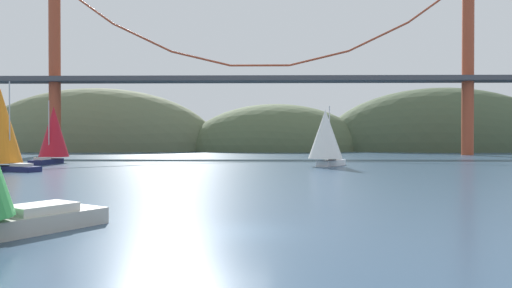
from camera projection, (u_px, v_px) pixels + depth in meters
ground_plane at (241, 231)px, 19.41m from camera, size 360.00×360.00×0.00m
headland_left at (97, 151)px, 155.30m from camera, size 82.77×44.00×41.77m
headland_center at (276, 151)px, 154.30m from camera, size 59.35×44.00×31.03m
headland_right at (442, 151)px, 153.38m from camera, size 80.89×44.00×41.67m
suspension_bridge at (260, 74)px, 114.18m from camera, size 137.88×6.00×43.12m
sailboat_white_mainsail at (326, 136)px, 65.25m from camera, size 6.87×8.37×8.63m
sailboat_orange_sail at (1, 128)px, 56.84m from camera, size 9.32×6.80×10.88m
sailboat_crimson_sail at (53, 134)px, 74.29m from camera, size 4.63×8.69×9.96m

